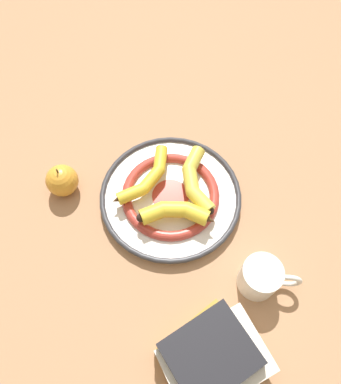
% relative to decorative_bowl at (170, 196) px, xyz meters
% --- Properties ---
extents(ground_plane, '(2.80, 2.80, 0.00)m').
position_rel_decorative_bowl_xyz_m(ground_plane, '(-0.03, -0.01, -0.02)').
color(ground_plane, '#A87A56').
extents(decorative_bowl, '(0.34, 0.34, 0.03)m').
position_rel_decorative_bowl_xyz_m(decorative_bowl, '(0.00, 0.00, 0.00)').
color(decorative_bowl, white).
rests_on(decorative_bowl, ground_plane).
extents(banana_a, '(0.09, 0.19, 0.03)m').
position_rel_decorative_bowl_xyz_m(banana_a, '(0.05, 0.04, 0.03)').
color(banana_a, gold).
rests_on(banana_a, decorative_bowl).
extents(banana_b, '(0.18, 0.07, 0.04)m').
position_rel_decorative_bowl_xyz_m(banana_b, '(0.02, -0.06, 0.04)').
color(banana_b, yellow).
rests_on(banana_b, decorative_bowl).
extents(banana_c, '(0.11, 0.19, 0.03)m').
position_rel_decorative_bowl_xyz_m(banana_c, '(-0.06, 0.02, 0.03)').
color(banana_c, gold).
rests_on(banana_c, decorative_bowl).
extents(book_stack, '(0.24, 0.23, 0.09)m').
position_rel_decorative_bowl_xyz_m(book_stack, '(0.15, -0.34, 0.03)').
color(book_stack, '#B28933').
rests_on(book_stack, ground_plane).
extents(coffee_mug, '(0.13, 0.09, 0.08)m').
position_rel_decorative_bowl_xyz_m(coffee_mug, '(0.23, -0.17, 0.03)').
color(coffee_mug, white).
rests_on(coffee_mug, ground_plane).
extents(apple, '(0.08, 0.08, 0.09)m').
position_rel_decorative_bowl_xyz_m(apple, '(-0.26, -0.02, 0.02)').
color(apple, gold).
rests_on(apple, ground_plane).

